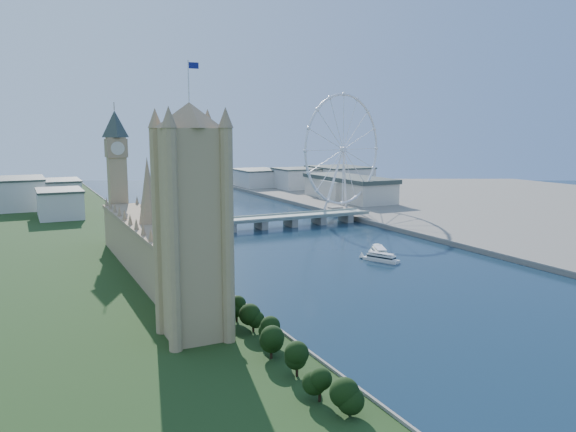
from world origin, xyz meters
TOP-DOWN VIEW (x-y plane):
  - ground at (0.00, 0.00)m, footprint 2000.00×2000.00m
  - bank_right at (350.00, 250.00)m, footprint 500.00×1400.00m
  - tree_row at (-113.00, 42.00)m, footprint 8.32×152.32m
  - victoria_tower at (-135.00, 55.00)m, footprint 28.16×28.16m
  - parliament_range at (-128.00, 170.00)m, footprint 24.00×200.00m
  - big_ben at (-128.00, 278.00)m, footprint 20.02×20.02m
  - westminster_bridge at (0.00, 300.00)m, footprint 220.00×22.00m
  - london_eye at (119.98, 355.08)m, footprint 113.60×39.12m
  - county_hall at (175.00, 430.00)m, footprint 54.00×144.00m
  - city_skyline at (39.22, 560.08)m, footprint 505.00×280.00m
  - tour_boat_near at (22.36, 144.84)m, footprint 18.47×28.62m
  - tour_boat_far at (29.42, 156.91)m, footprint 21.18×33.44m

SIDE VIEW (x-z plane):
  - ground at x=0.00m, z-range 0.00..0.00m
  - bank_right at x=350.00m, z-range -3.00..3.00m
  - county_hall at x=175.00m, z-range -17.50..17.50m
  - tour_boat_near at x=22.36m, z-range -3.11..3.11m
  - tour_boat_far at x=29.42m, z-range -3.65..3.65m
  - westminster_bridge at x=0.00m, z-range 1.88..11.38m
  - tree_row at x=-113.00m, z-range -1.16..19.05m
  - city_skyline at x=39.22m, z-range 0.96..32.96m
  - parliament_range at x=-128.00m, z-range -16.52..53.48m
  - victoria_tower at x=-135.00m, z-range -1.51..110.49m
  - big_ben at x=-128.00m, z-range 11.57..121.57m
  - london_eye at x=119.98m, z-range 5.37..129.67m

